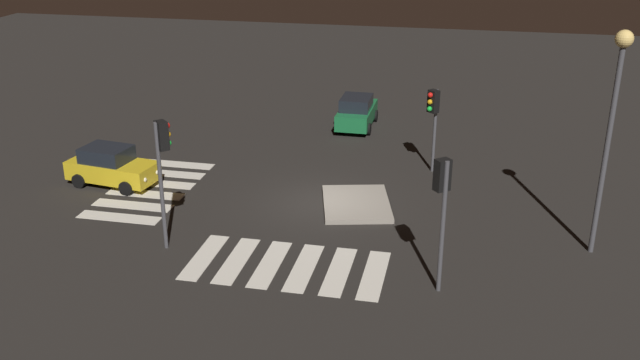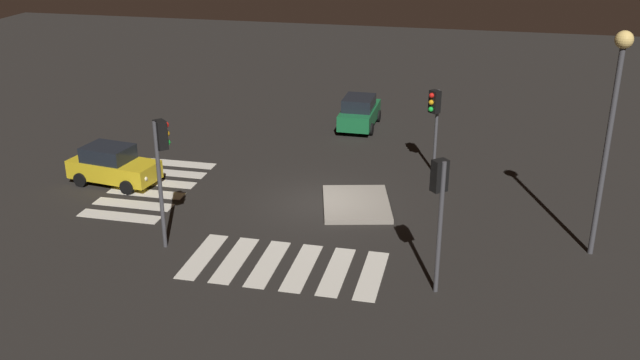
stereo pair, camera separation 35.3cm
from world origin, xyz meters
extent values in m
plane|color=black|center=(0.00, 0.00, 0.00)|extent=(80.00, 80.00, 0.00)
cube|color=gray|center=(-0.10, 1.43, 0.09)|extent=(3.91, 3.28, 0.18)
cube|color=#196B38|center=(-10.04, -0.21, 0.66)|extent=(3.80, 1.65, 0.78)
cube|color=black|center=(-9.81, -0.21, 1.36)|extent=(1.95, 1.49, 0.63)
cylinder|color=black|center=(-11.22, -1.00, 0.31)|extent=(0.61, 0.23, 0.61)
cylinder|color=black|center=(-11.22, 0.60, 0.31)|extent=(0.61, 0.23, 0.61)
cylinder|color=black|center=(-8.87, -1.01, 0.31)|extent=(0.61, 0.23, 0.61)
cylinder|color=black|center=(-8.86, 0.58, 0.31)|extent=(0.61, 0.23, 0.61)
sphere|color=#F2EABF|center=(-11.91, -0.65, 0.66)|extent=(0.20, 0.20, 0.20)
sphere|color=#F2EABF|center=(-11.90, 0.25, 0.66)|extent=(0.20, 0.20, 0.20)
cube|color=gold|center=(-0.12, -8.83, 0.64)|extent=(2.11, 3.89, 0.76)
cube|color=black|center=(-0.15, -9.06, 1.32)|extent=(1.70, 2.08, 0.61)
cylinder|color=black|center=(-0.72, -7.59, 0.30)|extent=(0.30, 0.62, 0.60)
cylinder|color=black|center=(0.82, -7.81, 0.30)|extent=(0.30, 0.62, 0.60)
cylinder|color=black|center=(-1.06, -9.86, 0.30)|extent=(0.30, 0.62, 0.60)
cylinder|color=black|center=(0.48, -10.08, 0.30)|extent=(0.30, 0.62, 0.60)
sphere|color=#F2EABF|center=(-0.29, -6.98, 0.64)|extent=(0.20, 0.20, 0.20)
sphere|color=#F2EABF|center=(0.58, -7.10, 0.64)|extent=(0.20, 0.20, 0.20)
cylinder|color=#47474C|center=(-4.48, 4.07, 1.84)|extent=(0.14, 0.14, 3.67)
cube|color=black|center=(-4.35, 3.95, 3.19)|extent=(0.53, 0.54, 0.96)
sphere|color=red|center=(-4.20, 3.82, 3.49)|extent=(0.22, 0.22, 0.22)
sphere|color=orange|center=(-4.20, 3.82, 3.19)|extent=(0.22, 0.22, 0.22)
sphere|color=green|center=(-4.20, 3.82, 2.89)|extent=(0.22, 0.22, 0.22)
cylinder|color=#47474C|center=(4.75, -4.39, 2.26)|extent=(0.14, 0.14, 4.51)
cube|color=black|center=(4.62, -4.27, 4.03)|extent=(0.53, 0.54, 0.96)
sphere|color=red|center=(4.47, -4.13, 4.33)|extent=(0.22, 0.22, 0.22)
sphere|color=orange|center=(4.47, -4.13, 4.03)|extent=(0.22, 0.22, 0.22)
sphere|color=green|center=(4.47, -4.13, 3.73)|extent=(0.22, 0.22, 0.22)
cylinder|color=#47474C|center=(5.65, 4.93, 2.12)|extent=(0.14, 0.14, 4.23)
cube|color=black|center=(5.51, 4.82, 3.75)|extent=(0.53, 0.54, 0.96)
sphere|color=red|center=(5.36, 4.68, 4.05)|extent=(0.22, 0.22, 0.22)
sphere|color=orange|center=(5.36, 4.68, 3.75)|extent=(0.22, 0.22, 0.22)
sphere|color=green|center=(5.36, 4.68, 3.45)|extent=(0.22, 0.22, 0.22)
cylinder|color=#47474C|center=(1.98, 9.86, 3.53)|extent=(0.18, 0.18, 7.06)
sphere|color=#F9D172|center=(1.98, 9.86, 7.24)|extent=(0.56, 0.56, 0.56)
cube|color=silver|center=(-2.88, -7.12, 0.01)|extent=(0.70, 3.20, 0.02)
cube|color=silver|center=(-1.73, -7.12, 0.01)|extent=(0.70, 3.20, 0.02)
cube|color=silver|center=(-0.58, -7.12, 0.01)|extent=(0.70, 3.20, 0.02)
cube|color=silver|center=(0.57, -7.12, 0.01)|extent=(0.70, 3.20, 0.02)
cube|color=silver|center=(1.72, -7.12, 0.01)|extent=(0.70, 3.20, 0.02)
cube|color=silver|center=(2.88, -7.12, 0.01)|extent=(0.70, 3.20, 0.02)
cube|color=silver|center=(5.15, -2.88, 0.01)|extent=(3.20, 0.70, 0.02)
cube|color=silver|center=(5.15, -1.73, 0.01)|extent=(3.20, 0.70, 0.02)
cube|color=silver|center=(5.15, -0.58, 0.01)|extent=(3.20, 0.70, 0.02)
cube|color=silver|center=(5.15, 0.57, 0.01)|extent=(3.20, 0.70, 0.02)
cube|color=silver|center=(5.15, 1.72, 0.01)|extent=(3.20, 0.70, 0.02)
cube|color=silver|center=(5.15, 2.88, 0.01)|extent=(3.20, 0.70, 0.02)
camera|label=1|loc=(24.98, 5.37, 11.36)|focal=39.95mm
camera|label=2|loc=(24.90, 5.71, 11.36)|focal=39.95mm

